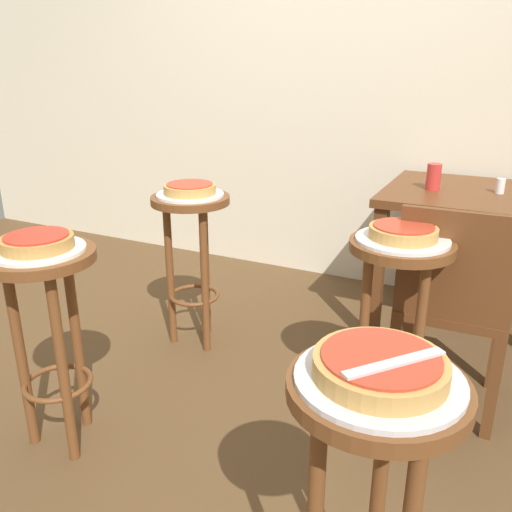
% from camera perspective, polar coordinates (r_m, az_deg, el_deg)
% --- Properties ---
extents(ground_plane, '(6.00, 6.00, 0.00)m').
position_cam_1_polar(ground_plane, '(2.29, -6.31, -15.52)').
color(ground_plane, brown).
extents(back_wall, '(6.00, 0.10, 3.00)m').
position_cam_1_polar(back_wall, '(3.37, 9.02, 22.78)').
color(back_wall, beige).
rests_on(back_wall, ground_plane).
extents(stool_foreground, '(0.36, 0.36, 0.74)m').
position_cam_1_polar(stool_foreground, '(1.22, 12.04, -20.88)').
color(stool_foreground, brown).
rests_on(stool_foreground, ground_plane).
extents(serving_plate_foreground, '(0.33, 0.33, 0.01)m').
position_cam_1_polar(serving_plate_foreground, '(1.10, 12.84, -12.53)').
color(serving_plate_foreground, silver).
rests_on(serving_plate_foreground, stool_foreground).
extents(pizza_foreground, '(0.26, 0.26, 0.05)m').
position_cam_1_polar(pizza_foreground, '(1.08, 12.96, -11.26)').
color(pizza_foreground, tan).
rests_on(pizza_foreground, serving_plate_foreground).
extents(stool_middle, '(0.36, 0.36, 0.74)m').
position_cam_1_polar(stool_middle, '(1.96, -21.17, -5.21)').
color(stool_middle, brown).
rests_on(stool_middle, ground_plane).
extents(serving_plate_middle, '(0.30, 0.30, 0.01)m').
position_cam_1_polar(serving_plate_middle, '(1.88, -21.97, 0.59)').
color(serving_plate_middle, white).
rests_on(serving_plate_middle, stool_middle).
extents(pizza_middle, '(0.23, 0.23, 0.05)m').
position_cam_1_polar(pizza_middle, '(1.87, -22.08, 1.41)').
color(pizza_middle, '#B78442').
rests_on(pizza_middle, serving_plate_middle).
extents(stool_leftside, '(0.36, 0.36, 0.74)m').
position_cam_1_polar(stool_leftside, '(1.99, 14.65, -4.09)').
color(stool_leftside, brown).
rests_on(stool_leftside, ground_plane).
extents(serving_plate_leftside, '(0.32, 0.32, 0.01)m').
position_cam_1_polar(serving_plate_leftside, '(1.91, 15.19, 1.67)').
color(serving_plate_leftside, silver).
rests_on(serving_plate_leftside, stool_leftside).
extents(pizza_leftside, '(0.23, 0.23, 0.05)m').
position_cam_1_polar(pizza_leftside, '(1.90, 15.27, 2.48)').
color(pizza_leftside, tan).
rests_on(pizza_leftside, serving_plate_leftside).
extents(stool_rear, '(0.36, 0.36, 0.74)m').
position_cam_1_polar(stool_rear, '(2.55, -6.76, 1.84)').
color(stool_rear, brown).
rests_on(stool_rear, ground_plane).
extents(serving_plate_rear, '(0.31, 0.31, 0.01)m').
position_cam_1_polar(serving_plate_rear, '(2.49, -6.96, 6.43)').
color(serving_plate_rear, silver).
rests_on(serving_plate_rear, stool_rear).
extents(pizza_rear, '(0.24, 0.24, 0.05)m').
position_cam_1_polar(pizza_rear, '(2.48, -6.99, 7.07)').
color(pizza_rear, tan).
rests_on(pizza_rear, serving_plate_rear).
extents(dining_table, '(1.02, 0.75, 0.73)m').
position_cam_1_polar(dining_table, '(2.82, 23.79, 3.87)').
color(dining_table, '#5B3319').
rests_on(dining_table, ground_plane).
extents(cup_near_edge, '(0.07, 0.07, 0.13)m').
position_cam_1_polar(cup_near_edge, '(2.75, 18.22, 7.94)').
color(cup_near_edge, red).
rests_on(cup_near_edge, dining_table).
extents(condiment_shaker, '(0.04, 0.04, 0.07)m').
position_cam_1_polar(condiment_shaker, '(2.79, 24.36, 6.74)').
color(condiment_shaker, white).
rests_on(condiment_shaker, dining_table).
extents(wooden_chair, '(0.41, 0.41, 0.85)m').
position_cam_1_polar(wooden_chair, '(2.17, 20.04, -4.63)').
color(wooden_chair, '#5B3319').
rests_on(wooden_chair, ground_plane).
extents(pizza_server_knife, '(0.16, 0.18, 0.01)m').
position_cam_1_polar(pizza_server_knife, '(1.05, 14.42, -10.85)').
color(pizza_server_knife, silver).
rests_on(pizza_server_knife, pizza_foreground).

